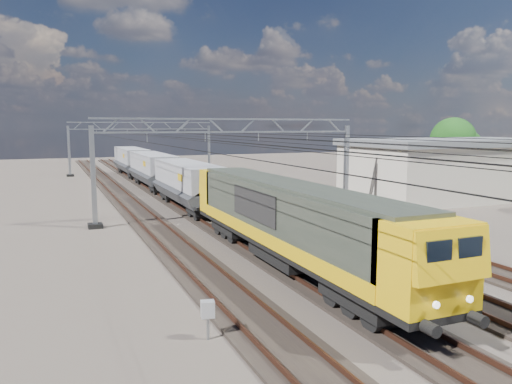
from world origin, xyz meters
name	(u,v)px	position (x,y,z in m)	size (l,w,h in m)	color
ground	(254,228)	(0.00, 0.00, 0.00)	(160.00, 160.00, 0.00)	black
track_outer_west	(162,235)	(-6.00, 0.00, 0.07)	(2.60, 140.00, 0.30)	black
track_loco	(225,229)	(-2.00, 0.00, 0.07)	(2.60, 140.00, 0.30)	black
track_inner_east	(282,225)	(2.00, 0.00, 0.07)	(2.60, 140.00, 0.30)	black
track_outer_east	(334,220)	(6.00, 0.00, 0.07)	(2.60, 140.00, 0.30)	black
catenary_gantry_mid	(233,164)	(0.00, 4.00, 3.91)	(19.90, 0.90, 7.11)	gray
catenary_gantry_far	(143,146)	(0.00, 40.00, 3.91)	(19.90, 0.90, 7.11)	gray
overhead_wires	(215,137)	(0.00, 8.00, 5.75)	(12.03, 140.00, 0.53)	black
locomotive	(289,219)	(-2.00, -9.00, 2.33)	(2.76, 21.10, 3.62)	black
hopper_wagon_lead	(188,182)	(-2.00, 8.69, 2.23)	(3.38, 13.00, 3.25)	black
hopper_wagon_mid	(153,168)	(-2.00, 22.89, 2.23)	(3.38, 13.00, 3.25)	black
hopper_wagon_third	(132,159)	(-2.00, 37.09, 2.23)	(3.38, 13.00, 3.25)	black
trackside_cabinet	(208,310)	(-7.83, -15.17, 0.95)	(0.46, 0.38, 1.25)	gray
industrial_shed	(450,168)	(22.00, 6.00, 2.73)	(18.60, 10.60, 5.40)	beige
tree_far	(456,142)	(30.32, 13.79, 4.80)	(5.50, 5.10, 7.53)	#321F16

